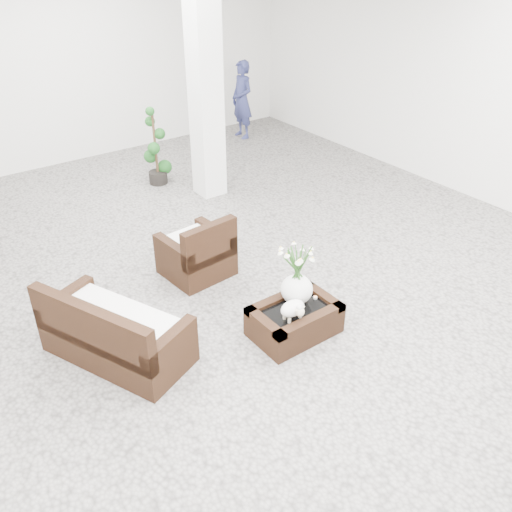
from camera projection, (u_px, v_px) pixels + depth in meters
ground at (251, 298)px, 6.47m from camera, size 11.00×11.00×0.00m
column at (205, 83)px, 8.10m from camera, size 0.40×0.40×3.50m
coffee_table at (294, 321)px, 5.83m from camera, size 0.90×0.60×0.31m
sheep_figurine at (292, 310)px, 5.57m from camera, size 0.28×0.23×0.21m
planter_narcissus at (298, 270)px, 5.66m from camera, size 0.44×0.44×0.80m
tealight at (315, 297)px, 5.91m from camera, size 0.04×0.04×0.03m
armchair at (195, 245)px, 6.72m from camera, size 0.81×0.78×0.80m
loveseat at (115, 324)px, 5.41m from camera, size 1.23×1.64×0.79m
topiary at (155, 147)px, 8.99m from camera, size 0.34×0.34×1.29m
shopper at (242, 100)px, 10.96m from camera, size 0.37×0.56×1.52m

